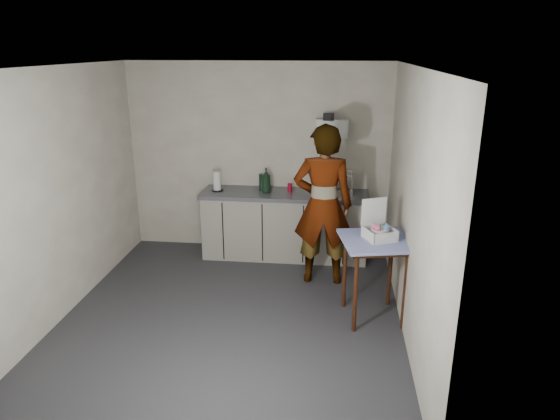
# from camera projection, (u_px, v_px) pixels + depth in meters

# --- Properties ---
(ground) EXTENTS (4.00, 4.00, 0.00)m
(ground) POSITION_uv_depth(u_px,v_px,m) (232.00, 316.00, 5.41)
(ground) COLOR #25262A
(ground) RESTS_ON ground
(wall_back) EXTENTS (3.60, 0.02, 2.60)m
(wall_back) POSITION_uv_depth(u_px,v_px,m) (258.00, 159.00, 6.88)
(wall_back) COLOR #B9B1A1
(wall_back) RESTS_ON ground
(wall_right) EXTENTS (0.02, 4.00, 2.60)m
(wall_right) POSITION_uv_depth(u_px,v_px,m) (410.00, 207.00, 4.81)
(wall_right) COLOR #B9B1A1
(wall_right) RESTS_ON ground
(wall_left) EXTENTS (0.02, 4.00, 2.60)m
(wall_left) POSITION_uv_depth(u_px,v_px,m) (59.00, 196.00, 5.19)
(wall_left) COLOR #B9B1A1
(wall_left) RESTS_ON ground
(ceiling) EXTENTS (3.60, 4.00, 0.01)m
(ceiling) POSITION_uv_depth(u_px,v_px,m) (224.00, 67.00, 4.59)
(ceiling) COLOR white
(ceiling) RESTS_ON wall_back
(kitchen_counter) EXTENTS (2.24, 0.62, 0.91)m
(kitchen_counter) POSITION_uv_depth(u_px,v_px,m) (285.00, 226.00, 6.83)
(kitchen_counter) COLOR black
(kitchen_counter) RESTS_ON ground
(wall_shelf) EXTENTS (0.42, 0.18, 0.37)m
(wall_shelf) POSITION_uv_depth(u_px,v_px,m) (332.00, 128.00, 6.57)
(wall_shelf) COLOR white
(wall_shelf) RESTS_ON ground
(side_table) EXTENTS (0.82, 0.82, 0.90)m
(side_table) POSITION_uv_depth(u_px,v_px,m) (376.00, 250.00, 5.14)
(side_table) COLOR #3C1B0D
(side_table) RESTS_ON ground
(standing_man) EXTENTS (0.73, 0.50, 1.95)m
(standing_man) POSITION_uv_depth(u_px,v_px,m) (323.00, 205.00, 5.93)
(standing_man) COLOR #B2A593
(standing_man) RESTS_ON ground
(soap_bottle) EXTENTS (0.16, 0.16, 0.34)m
(soap_bottle) POSITION_uv_depth(u_px,v_px,m) (266.00, 180.00, 6.64)
(soap_bottle) COLOR black
(soap_bottle) RESTS_ON kitchen_counter
(soda_can) EXTENTS (0.06, 0.06, 0.12)m
(soda_can) POSITION_uv_depth(u_px,v_px,m) (290.00, 188.00, 6.70)
(soda_can) COLOR red
(soda_can) RESTS_ON kitchen_counter
(dark_bottle) EXTENTS (0.07, 0.07, 0.23)m
(dark_bottle) POSITION_uv_depth(u_px,v_px,m) (262.00, 182.00, 6.74)
(dark_bottle) COLOR black
(dark_bottle) RESTS_ON kitchen_counter
(paper_towel) EXTENTS (0.15, 0.15, 0.27)m
(paper_towel) POSITION_uv_depth(u_px,v_px,m) (217.00, 182.00, 6.73)
(paper_towel) COLOR black
(paper_towel) RESTS_ON kitchen_counter
(dish_rack) EXTENTS (0.43, 0.32, 0.30)m
(dish_rack) POSITION_uv_depth(u_px,v_px,m) (336.00, 190.00, 6.57)
(dish_rack) COLOR silver
(dish_rack) RESTS_ON kitchen_counter
(bakery_box) EXTENTS (0.38, 0.38, 0.40)m
(bakery_box) POSITION_uv_depth(u_px,v_px,m) (379.00, 230.00, 5.10)
(bakery_box) COLOR white
(bakery_box) RESTS_ON side_table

